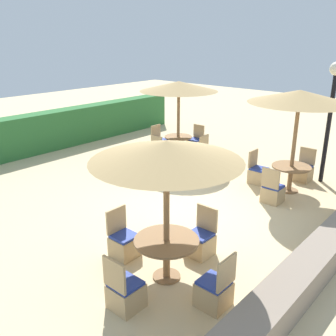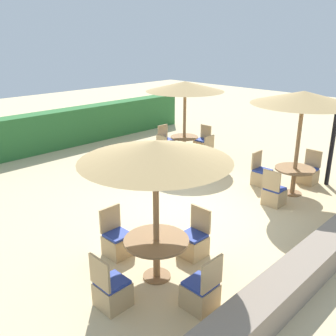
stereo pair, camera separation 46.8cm
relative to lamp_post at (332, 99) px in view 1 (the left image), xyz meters
The scene contains 21 objects.
ground_plane 4.93m from the lamp_post, 156.27° to the left, with size 40.00×40.00×0.00m, color #D1BA8C.
hedge_row 9.68m from the lamp_post, 114.61° to the left, with size 13.00×0.70×1.37m, color #2D6B33.
stone_border 4.76m from the lamp_post, 158.22° to the right, with size 10.00×0.56×0.52m, color gray.
lamp_post is the anchor object (origin of this frame).
parasol_front_right 1.35m from the lamp_post, 164.09° to the left, with size 2.54×2.54×2.69m.
round_table_front_right 2.25m from the lamp_post, 164.09° to the left, with size 1.01×1.01×0.71m.
patio_chair_front_right_east 2.15m from the lamp_post, 122.77° to the left, with size 0.46×0.46×0.93m.
patio_chair_front_right_west 3.10m from the lamp_post, behind, with size 0.46×0.46×0.93m.
patio_chair_front_right_north 2.79m from the lamp_post, 135.40° to the left, with size 0.46×0.46×0.93m.
parasol_back_right 4.68m from the lamp_post, 101.06° to the left, with size 2.57×2.57×2.55m.
round_table_back_right 5.03m from the lamp_post, 101.06° to the left, with size 0.94×0.94×0.71m.
patio_chair_back_right_east 5.01m from the lamp_post, 89.84° to the left, with size 0.46×0.46×0.93m.
patio_chair_back_right_south 4.34m from the lamp_post, 103.96° to the left, with size 0.46×0.46×0.93m.
patio_chair_back_right_west 5.36m from the lamp_post, 111.22° to the left, with size 0.46×0.46×0.93m.
patio_chair_back_right_north 5.94m from the lamp_post, 98.96° to the left, with size 0.46×0.46×0.93m.
parasol_front_left 6.33m from the lamp_post, behind, with size 2.42×2.42×2.44m.
round_table_front_left 6.57m from the lamp_post, behind, with size 1.10×1.10×0.73m.
patio_chair_front_left_west 7.61m from the lamp_post, behind, with size 0.46×0.46×0.93m.
patio_chair_front_left_east 5.75m from the lamp_post, behind, with size 0.46×0.46×0.93m.
patio_chair_front_left_south 6.75m from the lamp_post, behind, with size 0.46×0.46×0.93m.
patio_chair_front_left_north 6.82m from the lamp_post, 168.05° to the left, with size 0.46×0.46×0.93m.
Camera 1 is at (-6.43, -5.10, 3.94)m, focal length 40.00 mm.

